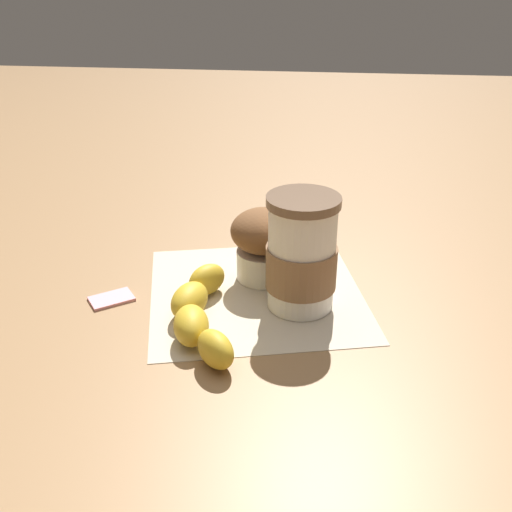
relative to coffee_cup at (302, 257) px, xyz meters
The scene contains 6 objects.
ground_plane 0.09m from the coffee_cup, 22.19° to the right, with size 3.00×3.00×0.00m, color #936D47.
paper_napkin 0.09m from the coffee_cup, 22.19° to the right, with size 0.25×0.25×0.00m, color beige.
coffee_cup is the anchor object (origin of this frame).
muffin 0.08m from the coffee_cup, 51.09° to the right, with size 0.08×0.08×0.09m.
banana 0.13m from the coffee_cup, 28.76° to the left, with size 0.10×0.20×0.04m.
sugar_packet 0.23m from the coffee_cup, ahead, with size 0.05×0.03×0.01m, color pink.
Camera 1 is at (-0.07, 0.62, 0.37)m, focal length 42.00 mm.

